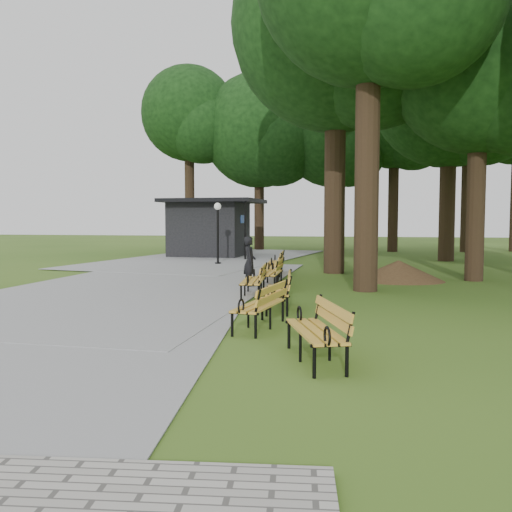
% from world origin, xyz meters
% --- Properties ---
extents(ground, '(100.00, 100.00, 0.00)m').
position_xyz_m(ground, '(0.00, 0.00, 0.00)').
color(ground, '#385B1A').
rests_on(ground, ground).
extents(path, '(12.00, 38.00, 0.06)m').
position_xyz_m(path, '(-4.00, 3.00, 0.03)').
color(path, '#969699').
rests_on(path, ground).
extents(person, '(0.49, 0.63, 1.55)m').
position_xyz_m(person, '(-0.66, 3.06, 0.77)').
color(person, black).
rests_on(person, ground).
extents(kiosk, '(5.21, 4.60, 3.13)m').
position_xyz_m(kiosk, '(-5.41, 15.72, 1.57)').
color(kiosk, black).
rests_on(kiosk, ground).
extents(lamp_post, '(0.32, 0.32, 2.79)m').
position_xyz_m(lamp_post, '(-3.61, 10.63, 2.04)').
color(lamp_post, black).
rests_on(lamp_post, ground).
extents(dirt_mound, '(2.53, 2.53, 0.69)m').
position_xyz_m(dirt_mound, '(3.93, 5.61, 0.35)').
color(dirt_mound, '#47301C').
rests_on(dirt_mound, ground).
extents(bench_0, '(1.21, 2.00, 0.88)m').
position_xyz_m(bench_0, '(1.92, -5.12, 0.44)').
color(bench_0, gold).
rests_on(bench_0, ground).
extents(bench_1, '(0.93, 1.98, 0.88)m').
position_xyz_m(bench_1, '(0.71, -2.96, 0.44)').
color(bench_1, gold).
rests_on(bench_1, ground).
extents(bench_2, '(0.86, 1.96, 0.88)m').
position_xyz_m(bench_2, '(0.76, -0.84, 0.44)').
color(bench_2, gold).
rests_on(bench_2, ground).
extents(bench_3, '(0.81, 1.95, 0.88)m').
position_xyz_m(bench_3, '(-0.16, 0.99, 0.44)').
color(bench_3, gold).
rests_on(bench_3, ground).
extents(bench_4, '(0.68, 1.91, 0.88)m').
position_xyz_m(bench_4, '(-0.01, 3.07, 0.44)').
color(bench_4, gold).
rests_on(bench_4, ground).
extents(bench_5, '(0.82, 1.95, 0.88)m').
position_xyz_m(bench_5, '(-0.24, 4.79, 0.44)').
color(bench_5, gold).
rests_on(bench_5, ground).
extents(bench_6, '(0.77, 1.94, 0.88)m').
position_xyz_m(bench_6, '(-0.45, 6.84, 0.44)').
color(bench_6, gold).
rests_on(bench_6, ground).
extents(lawn_tree_1, '(5.74, 5.74, 9.95)m').
position_xyz_m(lawn_tree_1, '(6.42, 6.07, 7.03)').
color(lawn_tree_1, black).
rests_on(lawn_tree_1, ground).
extents(lawn_tree_2, '(7.85, 7.85, 13.17)m').
position_xyz_m(lawn_tree_2, '(1.70, 7.81, 9.19)').
color(lawn_tree_2, black).
rests_on(lawn_tree_2, ground).
extents(lawn_tree_4, '(7.61, 7.61, 12.15)m').
position_xyz_m(lawn_tree_4, '(6.90, 14.71, 8.30)').
color(lawn_tree_4, black).
rests_on(lawn_tree_4, ground).
extents(tree_backdrop, '(36.65, 9.22, 16.55)m').
position_xyz_m(tree_backdrop, '(6.24, 22.53, 8.27)').
color(tree_backdrop, black).
rests_on(tree_backdrop, ground).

